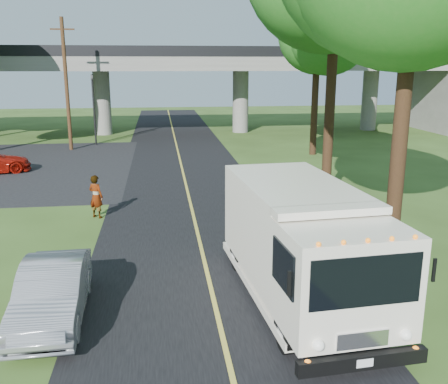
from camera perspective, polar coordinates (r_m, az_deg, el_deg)
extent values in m
plane|color=#324C1B|center=(13.67, -1.47, -11.19)|extent=(120.00, 120.00, 0.00)
cube|color=black|center=(23.06, -4.07, -0.45)|extent=(7.00, 90.00, 0.02)
cube|color=gold|center=(23.06, -4.07, -0.41)|extent=(0.12, 90.00, 0.01)
cube|color=slate|center=(44.28, -6.00, 14.43)|extent=(50.00, 9.00, 1.20)
cube|color=black|center=(39.90, -5.85, 15.74)|extent=(50.00, 0.25, 0.80)
cube|color=black|center=(48.69, -6.18, 15.47)|extent=(50.00, 0.25, 0.80)
cube|color=slate|center=(51.55, 23.58, 9.97)|extent=(4.00, 10.00, 6.00)
cylinder|color=slate|center=(44.63, -13.72, 9.86)|extent=(1.40, 1.40, 5.40)
cylinder|color=slate|center=(44.97, 1.90, 10.28)|extent=(1.40, 1.40, 5.40)
cylinder|color=slate|center=(48.38, 16.29, 10.01)|extent=(1.40, 1.40, 5.40)
cylinder|color=black|center=(38.70, -14.63, 9.02)|extent=(0.14, 0.14, 5.20)
imported|color=black|center=(38.58, -14.82, 11.98)|extent=(0.18, 0.22, 1.10)
cylinder|color=#472D19|center=(36.83, -17.56, 11.54)|extent=(0.26, 0.26, 9.00)
cube|color=#472D19|center=(36.87, -18.01, 17.28)|extent=(1.60, 0.10, 0.10)
cylinder|color=#382314|center=(15.08, 19.35, 4.41)|extent=(0.44, 0.44, 7.00)
cylinder|color=#382314|center=(22.63, 11.98, 8.87)|extent=(0.44, 0.44, 7.70)
cylinder|color=#382314|center=(33.95, 10.32, 9.80)|extent=(0.44, 0.44, 6.65)
sphere|color=#236F1D|center=(33.93, 10.70, 18.02)|extent=(5.58, 5.58, 5.58)
sphere|color=#236F1D|center=(33.73, 11.80, 18.51)|extent=(4.96, 4.96, 4.96)
cube|color=silver|center=(13.41, 7.55, -3.65)|extent=(2.89, 4.84, 2.38)
cube|color=silver|center=(10.61, 13.44, -9.52)|extent=(2.68, 2.10, 2.17)
cube|color=black|center=(9.72, 15.90, -9.76)|extent=(2.23, 0.26, 1.01)
cube|color=black|center=(10.39, 15.55, -18.14)|extent=(2.66, 0.39, 0.30)
cube|color=silver|center=(13.57, 7.94, -10.06)|extent=(3.01, 6.32, 0.19)
cylinder|color=black|center=(10.94, 7.25, -15.44)|extent=(0.37, 0.97, 0.95)
cylinder|color=black|center=(11.76, 17.56, -13.79)|extent=(0.37, 0.97, 0.95)
cylinder|color=black|center=(14.80, 1.63, -7.11)|extent=(0.37, 0.97, 0.95)
cylinder|color=black|center=(15.42, 9.52, -6.41)|extent=(0.37, 0.97, 0.95)
imported|color=#909298|center=(12.68, -19.02, -10.74)|extent=(1.60, 4.20, 1.37)
imported|color=gray|center=(20.23, -14.42, -0.50)|extent=(0.75, 0.69, 1.72)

